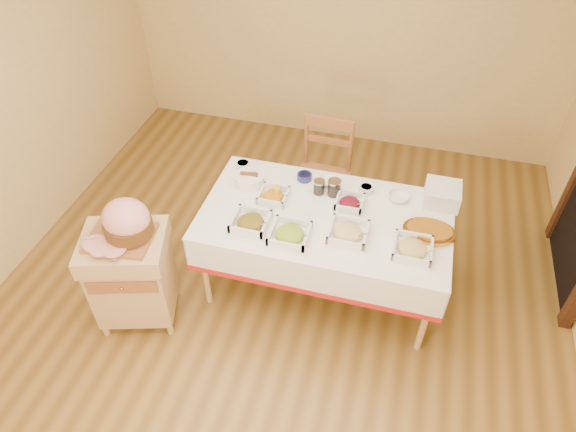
# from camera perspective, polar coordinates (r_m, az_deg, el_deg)

# --- Properties ---
(room_shell) EXTENTS (5.00, 5.00, 5.00)m
(room_shell) POSITION_cam_1_polar(r_m,az_deg,el_deg) (3.23, -1.67, 4.70)
(room_shell) COLOR brown
(room_shell) RESTS_ON ground
(dining_table) EXTENTS (1.82, 1.02, 0.76)m
(dining_table) POSITION_cam_1_polar(r_m,az_deg,el_deg) (3.86, 4.09, -1.65)
(dining_table) COLOR tan
(dining_table) RESTS_ON ground
(butcher_cart) EXTENTS (0.69, 0.63, 0.82)m
(butcher_cart) POSITION_cam_1_polar(r_m,az_deg,el_deg) (3.90, -16.97, -6.14)
(butcher_cart) COLOR tan
(butcher_cart) RESTS_ON ground
(dining_chair) EXTENTS (0.48, 0.46, 1.02)m
(dining_chair) POSITION_cam_1_polar(r_m,az_deg,el_deg) (4.48, 3.83, 4.44)
(dining_chair) COLOR #9A5B32
(dining_chair) RESTS_ON ground
(ham_on_board) EXTENTS (0.46, 0.44, 0.30)m
(ham_on_board) POSITION_cam_1_polar(r_m,az_deg,el_deg) (3.57, -17.58, -0.75)
(ham_on_board) COLOR #9A5B32
(ham_on_board) RESTS_ON butcher_cart
(serving_dish_a) EXTENTS (0.26, 0.25, 0.11)m
(serving_dish_a) POSITION_cam_1_polar(r_m,az_deg,el_deg) (3.64, -4.18, -0.69)
(serving_dish_a) COLOR white
(serving_dish_a) RESTS_ON dining_table
(serving_dish_b) EXTENTS (0.27, 0.27, 0.11)m
(serving_dish_b) POSITION_cam_1_polar(r_m,az_deg,el_deg) (3.54, 0.19, -2.02)
(serving_dish_b) COLOR white
(serving_dish_b) RESTS_ON dining_table
(serving_dish_c) EXTENTS (0.27, 0.27, 0.11)m
(serving_dish_c) POSITION_cam_1_polar(r_m,az_deg,el_deg) (3.58, 6.70, -1.85)
(serving_dish_c) COLOR white
(serving_dish_c) RESTS_ON dining_table
(serving_dish_d) EXTENTS (0.26, 0.26, 0.10)m
(serving_dish_d) POSITION_cam_1_polar(r_m,az_deg,el_deg) (3.55, 13.67, -3.53)
(serving_dish_d) COLOR white
(serving_dish_d) RESTS_ON dining_table
(serving_dish_e) EXTENTS (0.22, 0.21, 0.10)m
(serving_dish_e) POSITION_cam_1_polar(r_m,az_deg,el_deg) (3.85, -1.63, 2.24)
(serving_dish_e) COLOR white
(serving_dish_e) RESTS_ON dining_table
(serving_dish_f) EXTENTS (0.21, 0.20, 0.10)m
(serving_dish_f) POSITION_cam_1_polar(r_m,az_deg,el_deg) (3.82, 6.87, 1.50)
(serving_dish_f) COLOR white
(serving_dish_f) RESTS_ON dining_table
(small_bowl_left) EXTENTS (0.12, 0.12, 0.05)m
(small_bowl_left) POSITION_cam_1_polar(r_m,az_deg,el_deg) (4.17, -5.04, 5.68)
(small_bowl_left) COLOR white
(small_bowl_left) RESTS_ON dining_table
(small_bowl_mid) EXTENTS (0.12, 0.12, 0.05)m
(small_bowl_mid) POSITION_cam_1_polar(r_m,az_deg,el_deg) (4.04, 1.85, 4.42)
(small_bowl_mid) COLOR navy
(small_bowl_mid) RESTS_ON dining_table
(small_bowl_right) EXTENTS (0.11, 0.11, 0.05)m
(small_bowl_right) POSITION_cam_1_polar(r_m,az_deg,el_deg) (3.96, 8.67, 3.01)
(small_bowl_right) COLOR white
(small_bowl_right) RESTS_ON dining_table
(bowl_white_imported) EXTENTS (0.17, 0.17, 0.04)m
(bowl_white_imported) POSITION_cam_1_polar(r_m,az_deg,el_deg) (4.02, 4.40, 3.87)
(bowl_white_imported) COLOR white
(bowl_white_imported) RESTS_ON dining_table
(bowl_small_imported) EXTENTS (0.18, 0.18, 0.05)m
(bowl_small_imported) POSITION_cam_1_polar(r_m,az_deg,el_deg) (3.94, 12.24, 2.07)
(bowl_small_imported) COLOR white
(bowl_small_imported) RESTS_ON dining_table
(preserve_jar_left) EXTENTS (0.09, 0.09, 0.11)m
(preserve_jar_left) POSITION_cam_1_polar(r_m,az_deg,el_deg) (3.90, 3.47, 3.18)
(preserve_jar_left) COLOR silver
(preserve_jar_left) RESTS_ON dining_table
(preserve_jar_right) EXTENTS (0.10, 0.10, 0.13)m
(preserve_jar_right) POSITION_cam_1_polar(r_m,az_deg,el_deg) (3.89, 5.14, 3.08)
(preserve_jar_right) COLOR silver
(preserve_jar_right) RESTS_ON dining_table
(mustard_bottle) EXTENTS (0.05, 0.05, 0.16)m
(mustard_bottle) POSITION_cam_1_polar(r_m,az_deg,el_deg) (3.82, -1.27, 2.58)
(mustard_bottle) COLOR gold
(mustard_bottle) RESTS_ON dining_table
(bread_basket) EXTENTS (0.23, 0.23, 0.10)m
(bread_basket) POSITION_cam_1_polar(r_m,az_deg,el_deg) (4.00, -4.30, 4.09)
(bread_basket) COLOR white
(bread_basket) RESTS_ON dining_table
(plate_stack) EXTENTS (0.26, 0.26, 0.14)m
(plate_stack) POSITION_cam_1_polar(r_m,az_deg,el_deg) (3.97, 16.75, 2.32)
(plate_stack) COLOR white
(plate_stack) RESTS_ON dining_table
(brass_platter) EXTENTS (0.37, 0.27, 0.05)m
(brass_platter) POSITION_cam_1_polar(r_m,az_deg,el_deg) (3.72, 15.41, -1.64)
(brass_platter) COLOR #B58233
(brass_platter) RESTS_ON dining_table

